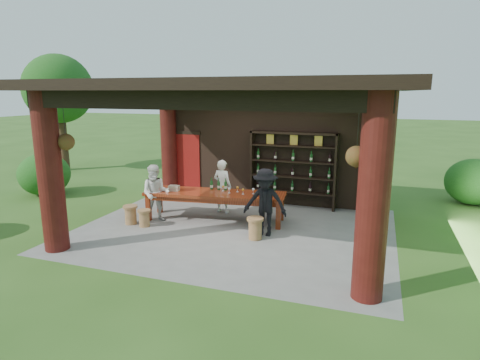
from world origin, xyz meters
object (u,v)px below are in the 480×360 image
(guest_man, at_px, (265,202))
(stool_near_right, at_px, (255,228))
(stool_far_left, at_px, (131,214))
(guest_woman, at_px, (156,193))
(tasting_table, at_px, (215,196))
(stool_near_left, at_px, (144,218))
(napkin_basket, at_px, (174,188))
(host, at_px, (222,186))
(wine_shelf, at_px, (293,170))

(guest_man, bearing_deg, stool_near_right, -112.99)
(stool_far_left, relative_size, guest_woman, 0.32)
(tasting_table, height_order, guest_man, guest_man)
(stool_near_left, relative_size, stool_far_left, 0.89)
(napkin_basket, bearing_deg, host, 43.29)
(wine_shelf, xyz_separation_m, stool_near_right, (-0.23, -2.90, -0.83))
(guest_woman, bearing_deg, stool_near_left, -118.91)
(wine_shelf, bearing_deg, guest_man, -92.18)
(guest_man, bearing_deg, stool_far_left, -175.30)
(stool_near_right, xyz_separation_m, guest_man, (0.13, 0.33, 0.52))
(tasting_table, xyz_separation_m, guest_woman, (-1.42, -0.54, 0.10))
(guest_man, bearing_deg, wine_shelf, 86.89)
(stool_near_left, bearing_deg, stool_near_right, 1.35)
(stool_far_left, bearing_deg, guest_man, 5.63)
(wine_shelf, distance_m, stool_near_left, 4.37)
(wine_shelf, distance_m, guest_woman, 3.93)
(stool_near_left, xyz_separation_m, napkin_basket, (0.40, 0.84, 0.59))
(host, height_order, guest_woman, host)
(stool_far_left, bearing_deg, host, 43.27)
(stool_near_right, distance_m, guest_man, 0.63)
(stool_near_left, relative_size, napkin_basket, 1.64)
(napkin_basket, bearing_deg, tasting_table, 10.73)
(host, bearing_deg, stool_near_left, 62.60)
(guest_man, bearing_deg, napkin_basket, 169.32)
(stool_near_right, xyz_separation_m, guest_woman, (-2.81, 0.44, 0.47))
(stool_near_left, bearing_deg, stool_far_left, 172.22)
(stool_near_left, xyz_separation_m, host, (1.39, 1.78, 0.51))
(wine_shelf, bearing_deg, host, -144.96)
(stool_near_left, xyz_separation_m, guest_man, (2.99, 0.40, 0.56))
(stool_near_right, xyz_separation_m, host, (-1.47, 1.71, 0.47))
(stool_near_right, bearing_deg, wine_shelf, 85.44)
(wine_shelf, xyz_separation_m, host, (-1.70, -1.19, -0.35))
(wine_shelf, height_order, stool_far_left, wine_shelf)
(stool_near_left, bearing_deg, napkin_basket, 64.70)
(stool_far_left, relative_size, host, 0.32)
(tasting_table, relative_size, stool_far_left, 7.76)
(guest_woman, height_order, guest_man, guest_man)
(wine_shelf, bearing_deg, stool_far_left, -140.46)
(stool_near_right, distance_m, guest_woman, 2.88)
(tasting_table, bearing_deg, guest_man, -23.07)
(wine_shelf, relative_size, guest_man, 1.57)
(stool_near_left, bearing_deg, guest_man, 7.56)
(stool_near_right, bearing_deg, host, 130.71)
(host, bearing_deg, tasting_table, 106.94)
(stool_near_right, bearing_deg, stool_far_left, -179.86)
(stool_near_right, bearing_deg, napkin_basket, 162.51)
(stool_near_left, xyz_separation_m, guest_woman, (0.05, 0.50, 0.51))
(stool_near_left, height_order, guest_woman, guest_woman)
(host, relative_size, guest_man, 0.94)
(guest_woman, bearing_deg, stool_far_left, -160.60)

